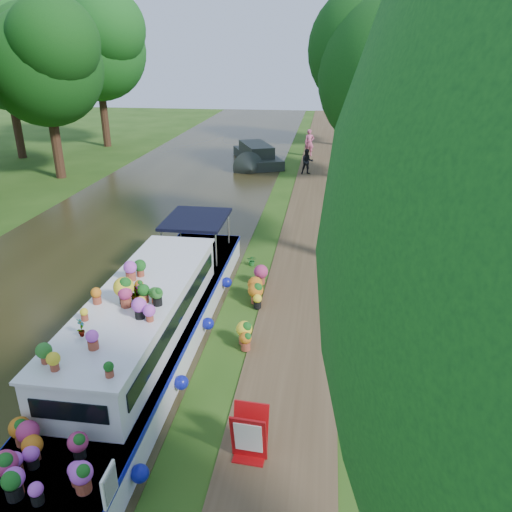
# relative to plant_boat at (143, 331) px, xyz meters

# --- Properties ---
(ground) EXTENTS (100.00, 100.00, 0.00)m
(ground) POSITION_rel_plant_boat_xyz_m (2.25, 3.10, -0.85)
(ground) COLOR #234511
(ground) RESTS_ON ground
(canal_water) EXTENTS (10.00, 100.00, 0.02)m
(canal_water) POSITION_rel_plant_boat_xyz_m (-3.75, 3.10, -0.84)
(canal_water) COLOR black
(canal_water) RESTS_ON ground
(towpath) EXTENTS (2.20, 100.00, 0.03)m
(towpath) POSITION_rel_plant_boat_xyz_m (3.45, 3.10, -0.84)
(towpath) COLOR #473621
(towpath) RESTS_ON ground
(plant_boat) EXTENTS (2.29, 13.52, 2.29)m
(plant_boat) POSITION_rel_plant_boat_xyz_m (0.00, 0.00, 0.00)
(plant_boat) COLOR silver
(plant_boat) RESTS_ON canal_water
(tree_near_overhang) EXTENTS (5.52, 5.28, 8.99)m
(tree_near_overhang) POSITION_rel_plant_boat_xyz_m (6.04, 6.17, 5.75)
(tree_near_overhang) COLOR black
(tree_near_overhang) RESTS_ON ground
(tree_near_mid) EXTENTS (6.90, 6.60, 9.40)m
(tree_near_mid) POSITION_rel_plant_boat_xyz_m (6.73, 18.19, 5.58)
(tree_near_mid) COLOR black
(tree_near_mid) RESTS_ON ground
(tree_near_far) EXTENTS (7.59, 7.26, 10.30)m
(tree_near_far) POSITION_rel_plant_boat_xyz_m (6.23, 29.19, 6.20)
(tree_near_far) COLOR black
(tree_near_far) RESTS_ON ground
(tree_far_c) EXTENTS (7.13, 6.82, 9.59)m
(tree_far_c) POSITION_rel_plant_boat_xyz_m (-11.27, 17.19, 5.67)
(tree_far_c) COLOR black
(tree_far_c) RESTS_ON ground
(tree_far_d) EXTENTS (8.05, 7.70, 10.85)m
(tree_far_d) POSITION_rel_plant_boat_xyz_m (-12.77, 27.20, 6.55)
(tree_far_d) COLOR black
(tree_far_d) RESTS_ON ground
(tree_far_h) EXTENTS (7.82, 7.48, 10.49)m
(tree_far_h) POSITION_rel_plant_boat_xyz_m (-16.77, 22.20, 6.28)
(tree_far_h) COLOR black
(tree_far_h) RESTS_ON ground
(second_boat) EXTENTS (4.08, 7.15, 1.30)m
(second_boat) POSITION_rel_plant_boat_xyz_m (-0.50, 22.45, -0.33)
(second_boat) COLOR #222723
(second_boat) RESTS_ON canal_water
(sandwich_board) EXTENTS (0.67, 0.55, 1.04)m
(sandwich_board) POSITION_rel_plant_boat_xyz_m (2.94, -2.67, -0.35)
(sandwich_board) COLOR #A60B0E
(sandwich_board) RESTS_ON towpath
(pedestrian_pink) EXTENTS (0.72, 0.53, 1.80)m
(pedestrian_pink) POSITION_rel_plant_boat_xyz_m (2.78, 25.50, 0.08)
(pedestrian_pink) COLOR #D15672
(pedestrian_pink) RESTS_ON towpath
(pedestrian_dark) EXTENTS (0.82, 0.69, 1.48)m
(pedestrian_dark) POSITION_rel_plant_boat_xyz_m (2.90, 19.92, -0.08)
(pedestrian_dark) COLOR black
(pedestrian_dark) RESTS_ON towpath
(verge_plant) EXTENTS (0.34, 0.30, 0.37)m
(verge_plant) POSITION_rel_plant_boat_xyz_m (1.68, 6.07, -0.67)
(verge_plant) COLOR #1F6826
(verge_plant) RESTS_ON ground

